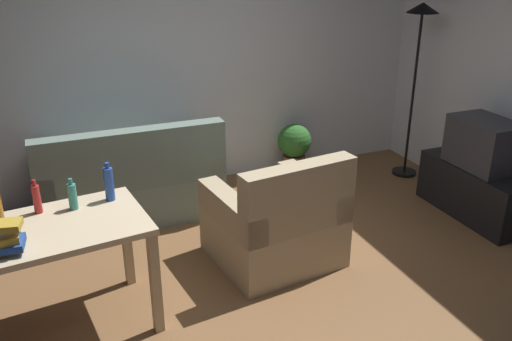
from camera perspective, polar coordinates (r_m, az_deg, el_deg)
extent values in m
cube|color=brown|center=(4.05, 1.39, -12.75)|extent=(5.20, 4.40, 0.02)
cube|color=silver|center=(5.47, -7.88, 12.12)|extent=(5.20, 0.10, 2.70)
cube|color=slate|center=(5.18, -13.06, -2.32)|extent=(1.61, 0.84, 0.40)
cube|color=slate|center=(4.69, -12.83, 1.12)|extent=(1.61, 0.16, 0.52)
cube|color=slate|center=(5.20, -5.51, 2.01)|extent=(0.16, 0.84, 0.22)
cube|color=slate|center=(5.02, -21.50, -0.34)|extent=(0.16, 0.84, 0.22)
cube|color=black|center=(5.39, 22.08, -1.98)|extent=(0.44, 1.10, 0.48)
cube|color=#2D2D33|center=(5.23, 22.81, 2.61)|extent=(0.40, 0.60, 0.44)
cube|color=black|center=(5.37, 24.39, 2.86)|extent=(0.01, 0.52, 0.36)
cylinder|color=black|center=(6.19, 15.26, -0.17)|extent=(0.26, 0.26, 0.03)
cylinder|color=black|center=(5.92, 16.12, 7.48)|extent=(0.03, 0.03, 1.68)
cone|color=black|center=(5.76, 17.11, 16.02)|extent=(0.32, 0.32, 0.10)
cube|color=#C6B28E|center=(3.54, -21.25, -5.90)|extent=(1.28, 0.84, 0.04)
cube|color=tan|center=(3.56, -10.50, -11.56)|extent=(0.07, 0.07, 0.72)
cube|color=tan|center=(4.07, -13.42, -7.10)|extent=(0.07, 0.07, 0.72)
cylinder|color=brown|center=(5.93, 3.97, 0.60)|extent=(0.24, 0.24, 0.22)
sphere|color=#2D6B28|center=(5.83, 4.04, 3.15)|extent=(0.36, 0.36, 0.36)
cube|color=tan|center=(4.35, 1.80, -6.76)|extent=(1.00, 0.95, 0.40)
cube|color=tan|center=(3.88, 4.47, -3.00)|extent=(0.91, 0.27, 0.52)
cube|color=tan|center=(4.39, 5.99, -2.04)|extent=(0.26, 0.85, 0.22)
cube|color=tan|center=(4.05, -2.65, -4.21)|extent=(0.26, 0.85, 0.22)
cylinder|color=#AD2323|center=(3.70, -22.00, -2.82)|extent=(0.05, 0.05, 0.19)
cylinder|color=#AD2323|center=(3.65, -22.26, -1.22)|extent=(0.02, 0.02, 0.04)
cylinder|color=teal|center=(3.67, -18.68, -2.62)|extent=(0.06, 0.06, 0.17)
cylinder|color=teal|center=(3.63, -18.89, -1.11)|extent=(0.03, 0.03, 0.04)
cylinder|color=#2347A3|center=(3.72, -15.15, -1.40)|extent=(0.06, 0.06, 0.23)
cylinder|color=#2347A3|center=(3.67, -15.37, 0.50)|extent=(0.03, 0.03, 0.04)
cube|color=#B7932D|center=(3.37, -25.25, -7.48)|extent=(0.19, 0.16, 0.03)
cube|color=navy|center=(3.33, -24.89, -7.07)|extent=(0.23, 0.19, 0.04)
cube|color=beige|center=(3.30, -25.25, -5.77)|extent=(0.21, 0.16, 0.04)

